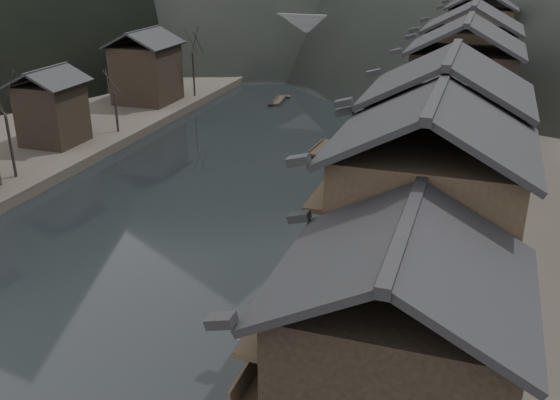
% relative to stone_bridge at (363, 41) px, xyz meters
% --- Properties ---
extents(water, '(300.00, 300.00, 0.00)m').
position_rel_stone_bridge_xyz_m(water, '(0.00, -72.00, -5.11)').
color(water, black).
rests_on(water, ground).
extents(left_bank, '(40.00, 200.00, 1.20)m').
position_rel_stone_bridge_xyz_m(left_bank, '(-35.00, -32.00, -4.51)').
color(left_bank, '#2D2823').
rests_on(left_bank, ground).
extents(stilt_houses, '(9.00, 67.60, 15.02)m').
position_rel_stone_bridge_xyz_m(stilt_houses, '(17.28, -52.44, 3.60)').
color(stilt_houses, black).
rests_on(stilt_houses, ground).
extents(left_houses, '(8.10, 53.20, 8.73)m').
position_rel_stone_bridge_xyz_m(left_houses, '(-20.50, -51.88, 0.55)').
color(left_houses, black).
rests_on(left_houses, left_bank).
extents(bare_trees, '(3.90, 59.84, 7.81)m').
position_rel_stone_bridge_xyz_m(bare_trees, '(-17.00, -53.01, 1.43)').
color(bare_trees, black).
rests_on(bare_trees, left_bank).
extents(moored_sampans, '(3.04, 60.03, 0.47)m').
position_rel_stone_bridge_xyz_m(moored_sampans, '(11.62, -50.79, -4.91)').
color(moored_sampans, black).
rests_on(moored_sampans, water).
extents(midriver_boats, '(11.90, 23.10, 0.44)m').
position_rel_stone_bridge_xyz_m(midriver_boats, '(-1.19, -30.20, -4.91)').
color(midriver_boats, black).
rests_on(midriver_boats, water).
extents(stone_bridge, '(40.00, 6.00, 9.00)m').
position_rel_stone_bridge_xyz_m(stone_bridge, '(0.00, 0.00, 0.00)').
color(stone_bridge, '#4C4C4F').
rests_on(stone_bridge, ground).
extents(hero_sampan, '(1.41, 4.79, 0.43)m').
position_rel_stone_bridge_xyz_m(hero_sampan, '(10.33, -72.32, -4.91)').
color(hero_sampan, black).
rests_on(hero_sampan, water).
extents(cargo_heap, '(1.04, 1.36, 0.63)m').
position_rel_stone_bridge_xyz_m(cargo_heap, '(10.30, -72.10, -4.36)').
color(cargo_heap, black).
rests_on(cargo_heap, hero_sampan).
extents(boatman, '(0.80, 0.70, 1.84)m').
position_rel_stone_bridge_xyz_m(boatman, '(10.49, -73.96, -3.76)').
color(boatman, '#4D4D4F').
rests_on(boatman, hero_sampan).
extents(bamboo_pole, '(1.68, 2.40, 3.23)m').
position_rel_stone_bridge_xyz_m(bamboo_pole, '(10.69, -73.96, -1.22)').
color(bamboo_pole, '#8C7A51').
rests_on(bamboo_pole, boatman).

